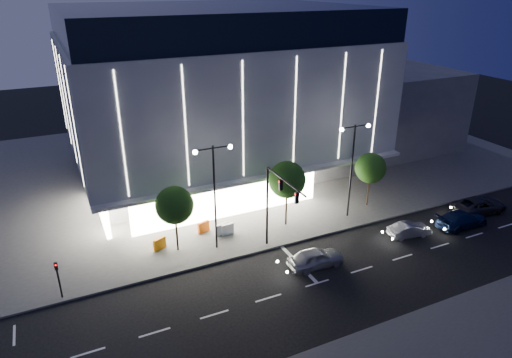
{
  "coord_description": "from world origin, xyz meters",
  "views": [
    {
      "loc": [
        -13.73,
        -24.48,
        20.33
      ],
      "look_at": [
        1.17,
        7.29,
        5.0
      ],
      "focal_mm": 32.0,
      "sensor_mm": 36.0,
      "label": 1
    }
  ],
  "objects": [
    {
      "name": "museum",
      "position": [
        2.98,
        22.31,
        9.27
      ],
      "size": [
        30.0,
        25.8,
        18.0
      ],
      "color": "#4C4C51",
      "rests_on": "ground"
    },
    {
      "name": "tree_right",
      "position": [
        13.03,
        7.02,
        3.88
      ],
      "size": [
        2.91,
        2.91,
        5.51
      ],
      "color": "black",
      "rests_on": "ground"
    },
    {
      "name": "street_lamp_east",
      "position": [
        10.0,
        6.0,
        5.96
      ],
      "size": [
        3.16,
        0.36,
        9.0
      ],
      "color": "black",
      "rests_on": "ground"
    },
    {
      "name": "barrier_b",
      "position": [
        -1.87,
        7.82,
        0.65
      ],
      "size": [
        1.13,
        0.51,
        1.0
      ],
      "primitive_type": "cube",
      "rotation": [
        0.0,
        0.0,
        0.24
      ],
      "color": "white",
      "rests_on": "sidewalk_museum"
    },
    {
      "name": "barrier_a",
      "position": [
        -7.31,
        7.69,
        0.65
      ],
      "size": [
        1.11,
        0.65,
        1.0
      ],
      "primitive_type": "cube",
      "rotation": [
        0.0,
        0.0,
        0.39
      ],
      "color": "orange",
      "rests_on": "sidewalk_museum"
    },
    {
      "name": "car_third",
      "position": [
        18.18,
        0.19,
        0.74
      ],
      "size": [
        5.13,
        2.12,
        1.48
      ],
      "primitive_type": "imported",
      "rotation": [
        0.0,
        0.0,
        1.58
      ],
      "color": "#111E41",
      "rests_on": "ground"
    },
    {
      "name": "barrier_c",
      "position": [
        -3.16,
        8.8,
        0.65
      ],
      "size": [
        1.13,
        0.54,
        1.0
      ],
      "primitive_type": "cube",
      "rotation": [
        0.0,
        0.0,
        0.27
      ],
      "color": "#E4540C",
      "rests_on": "sidewalk_museum"
    },
    {
      "name": "car_lead",
      "position": [
        3.0,
        0.41,
        0.76
      ],
      "size": [
        4.49,
        1.88,
        1.52
      ],
      "primitive_type": "imported",
      "rotation": [
        0.0,
        0.0,
        1.55
      ],
      "color": "#A2A4A9",
      "rests_on": "ground"
    },
    {
      "name": "sidewalk_museum",
      "position": [
        5.0,
        24.0,
        0.07
      ],
      "size": [
        70.0,
        40.0,
        0.15
      ],
      "primitive_type": "cube",
      "color": "#474747",
      "rests_on": "ground"
    },
    {
      "name": "tree_mid",
      "position": [
        4.03,
        7.02,
        4.33
      ],
      "size": [
        3.25,
        3.25,
        6.15
      ],
      "color": "black",
      "rests_on": "ground"
    },
    {
      "name": "car_second",
      "position": [
        12.74,
        0.85,
        0.62
      ],
      "size": [
        3.93,
        1.81,
        1.25
      ],
      "primitive_type": "imported",
      "rotation": [
        0.0,
        0.0,
        1.44
      ],
      "color": "#A3A4AA",
      "rests_on": "ground"
    },
    {
      "name": "traffic_mast",
      "position": [
        1.0,
        3.34,
        5.03
      ],
      "size": [
        0.33,
        5.89,
        7.07
      ],
      "color": "black",
      "rests_on": "ground"
    },
    {
      "name": "car_fourth",
      "position": [
        21.83,
        1.45,
        0.75
      ],
      "size": [
        5.55,
        2.85,
        1.5
      ],
      "primitive_type": "imported",
      "rotation": [
        0.0,
        0.0,
        1.5
      ],
      "color": "#28282D",
      "rests_on": "ground"
    },
    {
      "name": "tree_left",
      "position": [
        -5.97,
        7.02,
        4.03
      ],
      "size": [
        3.02,
        3.02,
        5.72
      ],
      "color": "black",
      "rests_on": "ground"
    },
    {
      "name": "ped_signal_far",
      "position": [
        -15.0,
        4.5,
        1.89
      ],
      "size": [
        0.22,
        0.24,
        3.0
      ],
      "color": "black",
      "rests_on": "ground"
    },
    {
      "name": "barrier_d",
      "position": [
        -1.42,
        7.56,
        0.65
      ],
      "size": [
        1.11,
        0.29,
        1.0
      ],
      "primitive_type": "cube",
      "rotation": [
        0.0,
        0.0,
        0.04
      ],
      "color": "white",
      "rests_on": "sidewalk_museum"
    },
    {
      "name": "ground",
      "position": [
        0.0,
        0.0,
        0.0
      ],
      "size": [
        160.0,
        160.0,
        0.0
      ],
      "primitive_type": "plane",
      "color": "black",
      "rests_on": "ground"
    },
    {
      "name": "annex_building",
      "position": [
        26.0,
        24.0,
        5.0
      ],
      "size": [
        16.0,
        20.0,
        10.0
      ],
      "primitive_type": "cube",
      "color": "#4C4C51",
      "rests_on": "ground"
    },
    {
      "name": "street_lamp_west",
      "position": [
        -3.0,
        6.0,
        5.96
      ],
      "size": [
        3.16,
        0.36,
        9.0
      ],
      "color": "black",
      "rests_on": "ground"
    }
  ]
}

